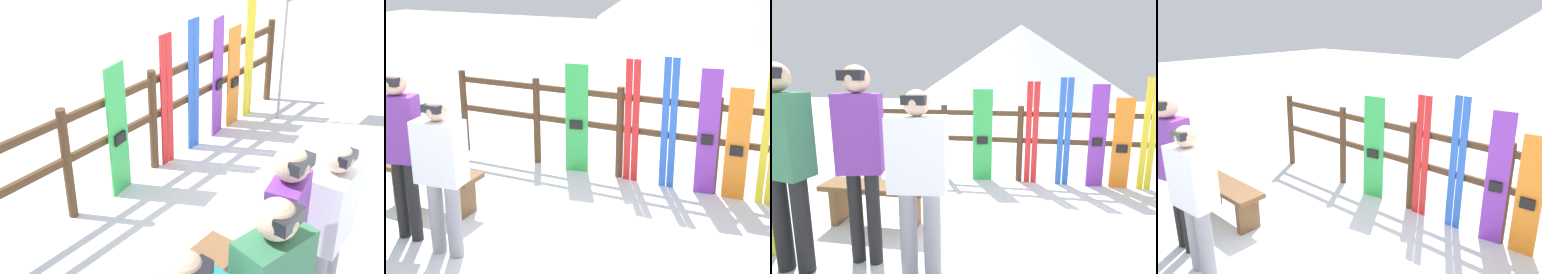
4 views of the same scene
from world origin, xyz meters
The scene contains 9 objects.
fence centered at (0.00, 2.11, 0.73)m, with size 5.11×0.10×1.23m.
bench centered at (-1.62, 0.29, 0.35)m, with size 1.21×0.36×0.49m.
person_white centered at (-0.83, -0.48, 0.91)m, with size 0.49×0.30×1.59m.
person_purple centered at (-1.37, -0.39, 1.06)m, with size 0.42×0.29×1.78m.
snowboard_green centered at (-0.60, 2.05, 0.74)m, with size 0.32×0.10×1.49m.
ski_pair_red centered at (0.18, 2.05, 0.81)m, with size 0.19×0.02×1.62m.
ski_pair_blue centered at (0.67, 2.05, 0.84)m, with size 0.20×0.02×1.68m.
snowboard_purple centered at (1.16, 2.05, 0.79)m, with size 0.26×0.09×1.58m.
snowboard_orange centered at (1.51, 2.05, 0.69)m, with size 0.28×0.07×1.38m.
Camera 4 is at (2.48, -1.92, 2.54)m, focal length 35.00 mm.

